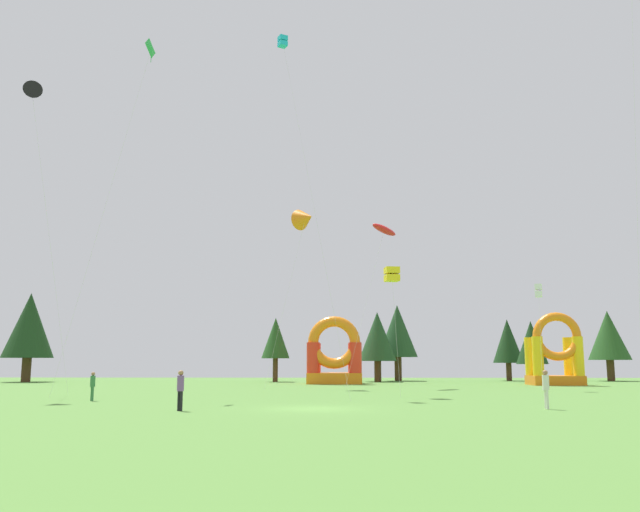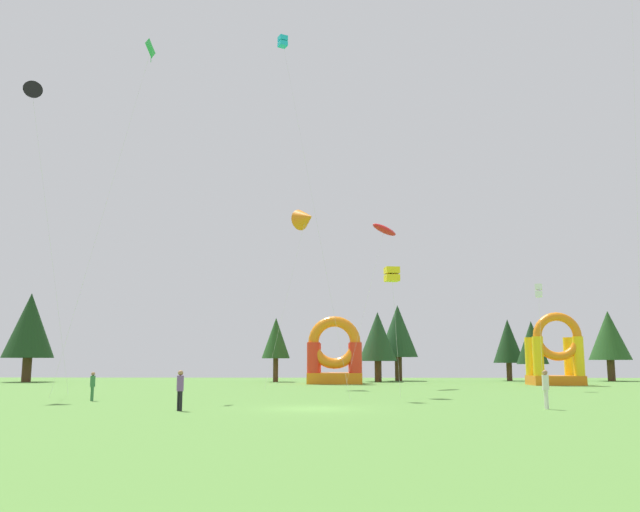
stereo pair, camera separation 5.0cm
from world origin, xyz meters
The scene contains 20 objects.
ground_plane centered at (0.00, 0.00, 0.00)m, with size 120.00×120.00×0.00m, color #548438.
kite_black_delta centered at (-20.14, 11.25, 20.78)m, with size 3.98×2.57×21.49m.
kite_cyan_box centered at (-2.90, 15.09, 26.18)m, with size 5.26×9.37×26.78m.
kite_red_parafoil centered at (5.39, 26.67, 13.95)m, with size 5.15×5.40×14.65m.
kite_green_diamond centered at (-12.03, 11.95, 24.14)m, with size 4.88×3.61×24.91m.
kite_yellow_box centered at (4.77, 11.34, 7.90)m, with size 1.03×2.19×8.37m.
kite_white_box centered at (17.10, 20.60, 7.75)m, with size 1.01×2.32×8.29m.
kite_orange_delta centered at (-1.62, 24.69, 14.63)m, with size 4.41×4.14×15.59m.
person_near_camera centered at (-12.79, 5.88, 0.97)m, with size 0.39×0.39×1.63m.
person_midfield centered at (11.00, -0.07, 1.08)m, with size 0.34×0.34×1.82m.
person_left_edge centered at (-5.97, -1.67, 1.08)m, with size 0.44×0.44×1.82m.
inflatable_orange_dome centered at (0.79, 35.01, 2.39)m, with size 5.43×4.64×6.65m.
inflatable_red_slide centered at (21.76, 31.90, 2.62)m, with size 4.74×3.58×6.80m.
tree_row_0 centered at (-32.76, 40.06, 6.09)m, with size 5.45×5.45×9.69m.
tree_row_1 centered at (-5.74, 41.65, 4.72)m, with size 3.13×3.13×7.02m.
tree_row_2 centered at (5.55, 42.14, 4.90)m, with size 4.24×4.24×7.66m.
tree_row_3 centered at (8.07, 45.33, 5.64)m, with size 4.56×4.56×8.70m.
tree_row_4 centered at (20.87, 45.96, 4.52)m, with size 3.49×3.49×7.08m.
tree_row_5 centered at (22.16, 40.91, 4.20)m, with size 3.40×3.40×6.56m.
tree_row_6 centered at (32.21, 45.26, 5.12)m, with size 4.68×4.68×7.97m.
Camera 2 is at (1.28, -32.19, 2.23)m, focal length 37.27 mm.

